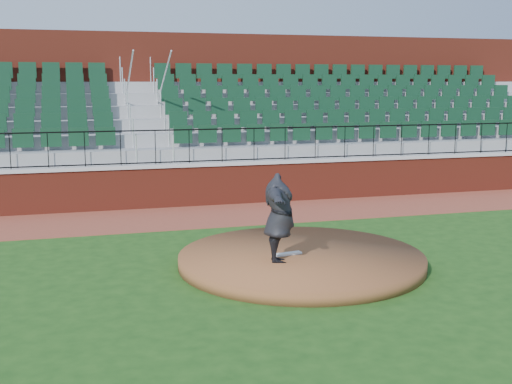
% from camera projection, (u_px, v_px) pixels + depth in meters
% --- Properties ---
extents(ground, '(90.00, 90.00, 0.00)m').
position_uv_depth(ground, '(276.00, 267.00, 13.14)').
color(ground, '#1B4313').
rests_on(ground, ground).
extents(warning_track, '(34.00, 3.20, 0.01)m').
position_uv_depth(warning_track, '(218.00, 215.00, 18.26)').
color(warning_track, brown).
rests_on(warning_track, ground).
extents(field_wall, '(34.00, 0.35, 1.20)m').
position_uv_depth(field_wall, '(206.00, 185.00, 19.67)').
color(field_wall, maroon).
rests_on(field_wall, ground).
extents(wall_cap, '(34.00, 0.45, 0.10)m').
position_uv_depth(wall_cap, '(206.00, 164.00, 19.56)').
color(wall_cap, '#B7B7B7').
rests_on(wall_cap, field_wall).
extents(wall_railing, '(34.00, 0.05, 1.00)m').
position_uv_depth(wall_railing, '(206.00, 146.00, 19.47)').
color(wall_railing, black).
rests_on(wall_railing, wall_cap).
extents(seating_stands, '(34.00, 5.10, 4.60)m').
position_uv_depth(seating_stands, '(189.00, 124.00, 21.97)').
color(seating_stands, gray).
rests_on(seating_stands, ground).
extents(concourse_wall, '(34.00, 0.50, 5.50)m').
position_uv_depth(concourse_wall, '(176.00, 107.00, 24.54)').
color(concourse_wall, maroon).
rests_on(concourse_wall, ground).
extents(pitchers_mound, '(5.00, 5.00, 0.25)m').
position_uv_depth(pitchers_mound, '(301.00, 260.00, 13.23)').
color(pitchers_mound, brown).
rests_on(pitchers_mound, ground).
extents(pitching_rubber, '(0.61, 0.24, 0.04)m').
position_uv_depth(pitching_rubber, '(288.00, 254.00, 13.12)').
color(pitching_rubber, silver).
rests_on(pitching_rubber, pitchers_mound).
extents(pitcher, '(1.06, 2.22, 1.75)m').
position_uv_depth(pitcher, '(279.00, 218.00, 12.48)').
color(pitcher, black).
rests_on(pitcher, pitchers_mound).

